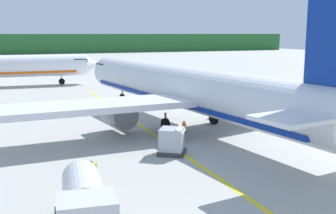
% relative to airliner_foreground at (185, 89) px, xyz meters
% --- Properties ---
extents(ground, '(240.00, 320.00, 0.20)m').
position_rel_airliner_foreground_xyz_m(ground, '(7.88, 32.83, -3.49)').
color(ground, '#A8A8A3').
extents(distant_treeline, '(216.00, 6.00, 8.07)m').
position_rel_airliner_foreground_xyz_m(distant_treeline, '(7.88, 144.18, 0.65)').
color(distant_treeline, '#28602D').
rests_on(distant_treeline, ground).
extents(airliner_foreground, '(34.52, 41.66, 11.90)m').
position_rel_airliner_foreground_xyz_m(airliner_foreground, '(0.00, 0.00, 0.00)').
color(airliner_foreground, silver).
rests_on(airliner_foreground, ground).
extents(service_truck_baggage, '(2.87, 5.90, 2.40)m').
position_rel_airliner_foreground_xyz_m(service_truck_baggage, '(-12.36, -17.47, -2.00)').
color(service_truck_baggage, silver).
rests_on(service_truck_baggage, ground).
extents(cargo_container_near, '(2.48, 2.48, 1.99)m').
position_rel_airliner_foreground_xyz_m(cargo_container_near, '(-4.54, -8.01, -2.45)').
color(cargo_container_near, '#333338').
rests_on(cargo_container_near, ground).
extents(crew_marshaller, '(0.62, 0.32, 1.67)m').
position_rel_airliner_foreground_xyz_m(crew_marshaller, '(-11.08, -12.54, -2.40)').
color(crew_marshaller, '#191E33').
rests_on(crew_marshaller, ground).
extents(crew_loader_left, '(0.31, 0.62, 1.70)m').
position_rel_airliner_foreground_xyz_m(crew_loader_left, '(-2.46, -5.36, -2.39)').
color(crew_loader_left, '#191E33').
rests_on(crew_loader_left, ground).
extents(apron_guide_line, '(0.30, 60.00, 0.01)m').
position_rel_airliner_foreground_xyz_m(apron_guide_line, '(-3.86, -4.44, -3.39)').
color(apron_guide_line, yellow).
rests_on(apron_guide_line, ground).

